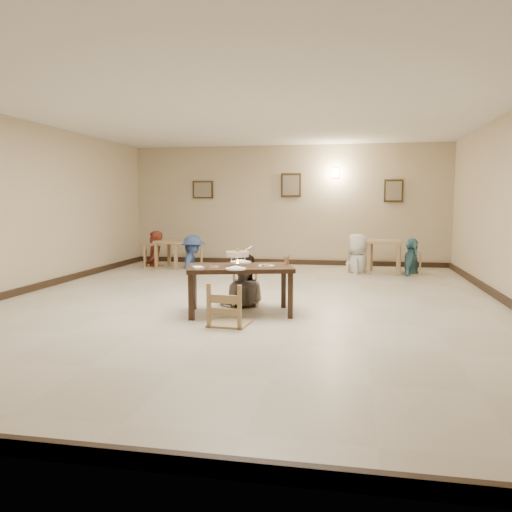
% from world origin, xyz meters
% --- Properties ---
extents(floor, '(10.00, 10.00, 0.00)m').
position_xyz_m(floor, '(0.00, 0.00, 0.00)').
color(floor, beige).
rests_on(floor, ground).
extents(ceiling, '(10.00, 10.00, 0.00)m').
position_xyz_m(ceiling, '(0.00, 0.00, 3.00)').
color(ceiling, silver).
rests_on(ceiling, wall_back).
extents(wall_back, '(10.00, 0.00, 10.00)m').
position_xyz_m(wall_back, '(0.00, 5.00, 1.50)').
color(wall_back, '#C0AC89').
rests_on(wall_back, floor).
extents(wall_front, '(10.00, 0.00, 10.00)m').
position_xyz_m(wall_front, '(0.00, -5.00, 1.50)').
color(wall_front, '#C0AC89').
rests_on(wall_front, floor).
extents(wall_left, '(0.00, 10.00, 10.00)m').
position_xyz_m(wall_left, '(-4.00, 0.00, 1.50)').
color(wall_left, '#C0AC89').
rests_on(wall_left, floor).
extents(baseboard_back, '(8.00, 0.06, 0.12)m').
position_xyz_m(baseboard_back, '(0.00, 4.97, 0.06)').
color(baseboard_back, black).
rests_on(baseboard_back, floor).
extents(baseboard_front, '(8.00, 0.06, 0.12)m').
position_xyz_m(baseboard_front, '(0.00, -4.97, 0.06)').
color(baseboard_front, black).
rests_on(baseboard_front, floor).
extents(baseboard_left, '(0.06, 10.00, 0.12)m').
position_xyz_m(baseboard_left, '(-3.97, 0.00, 0.06)').
color(baseboard_left, black).
rests_on(baseboard_left, floor).
extents(picture_a, '(0.55, 0.04, 0.45)m').
position_xyz_m(picture_a, '(-2.20, 4.96, 1.90)').
color(picture_a, '#32220F').
rests_on(picture_a, wall_back).
extents(picture_b, '(0.50, 0.04, 0.60)m').
position_xyz_m(picture_b, '(0.10, 4.96, 2.00)').
color(picture_b, '#32220F').
rests_on(picture_b, wall_back).
extents(picture_c, '(0.45, 0.04, 0.55)m').
position_xyz_m(picture_c, '(2.60, 4.96, 1.85)').
color(picture_c, '#32220F').
rests_on(picture_c, wall_back).
extents(wall_sconce, '(0.16, 0.05, 0.22)m').
position_xyz_m(wall_sconce, '(1.20, 4.96, 2.30)').
color(wall_sconce, '#FFD88C').
rests_on(wall_sconce, wall_back).
extents(main_table, '(1.62, 1.17, 0.69)m').
position_xyz_m(main_table, '(0.06, -0.80, 0.61)').
color(main_table, '#321F13').
rests_on(main_table, floor).
extents(chair_far, '(0.42, 0.42, 0.90)m').
position_xyz_m(chair_far, '(-0.01, -0.15, 0.45)').
color(chair_far, tan).
rests_on(chair_far, floor).
extents(chair_near, '(0.49, 0.49, 1.05)m').
position_xyz_m(chair_near, '(0.06, -1.44, 0.52)').
color(chair_near, tan).
rests_on(chair_near, floor).
extents(main_diner, '(0.85, 0.70, 1.60)m').
position_xyz_m(main_diner, '(-0.05, -0.22, 0.80)').
color(main_diner, gray).
rests_on(main_diner, floor).
extents(curry_warmer, '(0.36, 0.32, 0.29)m').
position_xyz_m(curry_warmer, '(0.02, -0.80, 0.85)').
color(curry_warmer, silver).
rests_on(curry_warmer, main_table).
extents(rice_plate_far, '(0.32, 0.32, 0.07)m').
position_xyz_m(rice_plate_far, '(-0.01, -0.46, 0.70)').
color(rice_plate_far, white).
rests_on(rice_plate_far, main_table).
extents(rice_plate_near, '(0.27, 0.27, 0.06)m').
position_xyz_m(rice_plate_near, '(0.08, -1.18, 0.70)').
color(rice_plate_near, white).
rests_on(rice_plate_near, main_table).
extents(fried_plate, '(0.23, 0.23, 0.05)m').
position_xyz_m(fried_plate, '(0.44, -0.82, 0.70)').
color(fried_plate, white).
rests_on(fried_plate, main_table).
extents(chili_dish, '(0.11, 0.11, 0.02)m').
position_xyz_m(chili_dish, '(-0.26, -1.00, 0.70)').
color(chili_dish, white).
rests_on(chili_dish, main_table).
extents(napkin_cutlery, '(0.23, 0.27, 0.03)m').
position_xyz_m(napkin_cutlery, '(-0.43, -1.21, 0.70)').
color(napkin_cutlery, white).
rests_on(napkin_cutlery, main_table).
extents(drink_glass, '(0.07, 0.07, 0.13)m').
position_xyz_m(drink_glass, '(0.69, -0.52, 0.75)').
color(drink_glass, white).
rests_on(drink_glass, main_table).
extents(bg_table_left, '(0.80, 0.80, 0.67)m').
position_xyz_m(bg_table_left, '(-2.61, 3.73, 0.53)').
color(bg_table_left, '#A07E52').
rests_on(bg_table_left, floor).
extents(bg_table_right, '(0.83, 0.83, 0.74)m').
position_xyz_m(bg_table_right, '(2.34, 3.73, 0.60)').
color(bg_table_right, '#A07E52').
rests_on(bg_table_right, floor).
extents(bg_chair_ll, '(0.48, 0.48, 1.03)m').
position_xyz_m(bg_chair_ll, '(-3.10, 3.80, 0.51)').
color(bg_chair_ll, tan).
rests_on(bg_chair_ll, floor).
extents(bg_chair_lr, '(0.45, 0.45, 0.96)m').
position_xyz_m(bg_chair_lr, '(-2.13, 3.81, 0.48)').
color(bg_chair_lr, tan).
rests_on(bg_chair_lr, floor).
extents(bg_chair_rl, '(0.41, 0.41, 0.87)m').
position_xyz_m(bg_chair_rl, '(1.76, 3.79, 0.43)').
color(bg_chair_rl, tan).
rests_on(bg_chair_rl, floor).
extents(bg_chair_rr, '(0.41, 0.41, 0.87)m').
position_xyz_m(bg_chair_rr, '(2.92, 3.75, 0.43)').
color(bg_chair_rr, tan).
rests_on(bg_chair_rr, floor).
extents(bg_diner_a, '(0.60, 0.74, 1.76)m').
position_xyz_m(bg_diner_a, '(-3.10, 3.80, 0.88)').
color(bg_diner_a, '#5C2015').
rests_on(bg_diner_a, floor).
extents(bg_diner_b, '(0.75, 1.11, 1.59)m').
position_xyz_m(bg_diner_b, '(-2.13, 3.81, 0.80)').
color(bg_diner_b, '#4C6BA6').
rests_on(bg_diner_b, floor).
extents(bg_diner_c, '(0.64, 0.90, 1.74)m').
position_xyz_m(bg_diner_c, '(1.76, 3.79, 0.87)').
color(bg_diner_c, silver).
rests_on(bg_diner_c, floor).
extents(bg_diner_d, '(0.63, 1.00, 1.58)m').
position_xyz_m(bg_diner_d, '(2.92, 3.75, 0.79)').
color(bg_diner_d, teal).
rests_on(bg_diner_d, floor).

